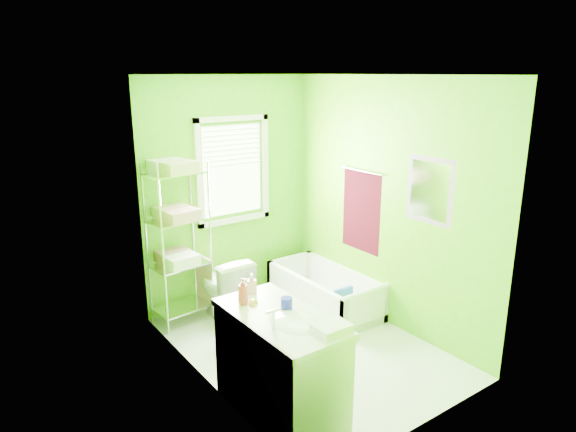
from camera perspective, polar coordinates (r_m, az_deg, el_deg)
ground at (r=5.24m, az=1.89°, el=-14.30°), size 2.90×2.90×0.00m
room_envelope at (r=4.67m, az=2.06°, el=2.38°), size 2.14×2.94×2.62m
window at (r=5.85m, az=-6.14°, el=5.69°), size 0.92×0.05×1.22m
door at (r=3.52m, az=-1.56°, el=-11.72°), size 0.09×0.80×2.00m
right_wall_decor at (r=5.39m, az=10.92°, el=1.43°), size 0.04×1.48×1.17m
bathtub at (r=5.96m, az=4.26°, el=-8.90°), size 0.65×1.40×0.45m
toilet at (r=5.65m, az=-7.12°, el=-7.90°), size 0.42×0.73×0.74m
vanity at (r=4.14m, az=-0.82°, el=-15.92°), size 0.58×1.13×1.07m
wire_shelf_unit at (r=5.46m, az=-12.10°, el=-1.01°), size 0.63×0.50×1.77m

